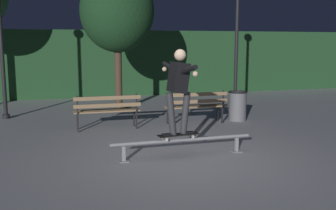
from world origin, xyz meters
TOP-DOWN VIEW (x-y plane):
  - ground_plane at (0.00, 0.00)m, footprint 90.00×90.00m
  - hedge_backdrop at (0.00, 9.37)m, footprint 24.00×1.20m
  - grind_rail at (-0.00, 0.22)m, footprint 2.71×0.18m
  - skateboard at (-0.08, 0.22)m, footprint 0.80×0.29m
  - skateboarder at (-0.08, 0.22)m, footprint 0.63×1.40m
  - park_bench_leftmost at (-1.02, 2.88)m, footprint 1.61×0.44m
  - park_bench_left_center at (1.28, 2.88)m, footprint 1.61×0.44m
  - tree_behind_benches at (-0.30, 5.51)m, footprint 2.24×2.24m
  - lamp_post_right at (3.36, 4.83)m, footprint 0.32×0.32m
  - lamp_post_left at (-3.56, 5.14)m, footprint 0.32×0.32m
  - trash_can at (2.56, 3.06)m, footprint 0.52×0.52m

SIDE VIEW (x-z plane):
  - ground_plane at x=0.00m, z-range 0.00..0.00m
  - grind_rail at x=0.00m, z-range 0.09..0.43m
  - trash_can at x=2.56m, z-range 0.01..0.81m
  - skateboard at x=-0.08m, z-range 0.37..0.46m
  - park_bench_leftmost at x=-1.02m, z-range 0.10..0.98m
  - park_bench_left_center at x=1.28m, z-range 0.10..0.98m
  - hedge_backdrop at x=0.00m, z-range 0.00..2.60m
  - skateboarder at x=-0.08m, z-range 0.57..2.13m
  - lamp_post_right at x=3.36m, z-range 0.53..4.43m
  - lamp_post_left at x=-3.56m, z-range 0.53..4.43m
  - tree_behind_benches at x=-0.30m, z-range 0.89..5.17m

